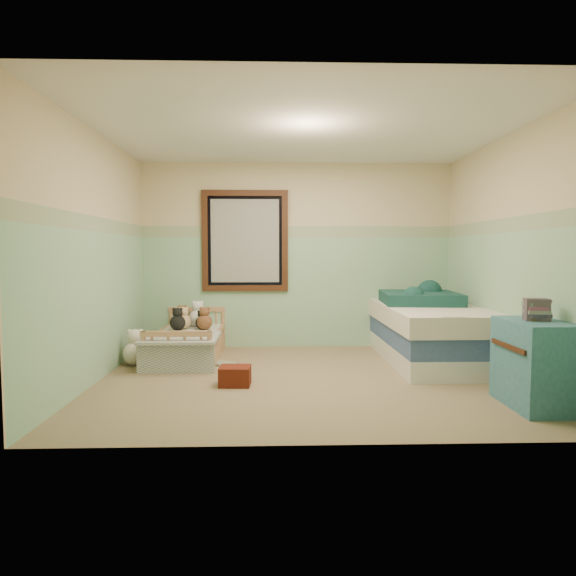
{
  "coord_description": "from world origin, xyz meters",
  "views": [
    {
      "loc": [
        -0.33,
        -5.09,
        1.29
      ],
      "look_at": [
        -0.16,
        0.35,
        0.91
      ],
      "focal_mm": 31.5,
      "sensor_mm": 36.0,
      "label": 1
    }
  ],
  "objects_px": {
    "dresser": "(535,364)",
    "floor_book": "(223,364)",
    "red_pillow": "(235,376)",
    "plush_floor_tan": "(154,355)",
    "twin_bed_frame": "(430,352)",
    "plush_floor_cream": "(136,353)",
    "toddler_bed_frame": "(188,350)"
  },
  "relations": [
    {
      "from": "plush_floor_cream",
      "to": "red_pillow",
      "type": "distance_m",
      "value": 1.52
    },
    {
      "from": "dresser",
      "to": "floor_book",
      "type": "bearing_deg",
      "value": 148.81
    },
    {
      "from": "twin_bed_frame",
      "to": "red_pillow",
      "type": "xyz_separation_m",
      "value": [
        -2.25,
        -1.04,
        -0.02
      ]
    },
    {
      "from": "red_pillow",
      "to": "twin_bed_frame",
      "type": "bearing_deg",
      "value": 24.8
    },
    {
      "from": "toddler_bed_frame",
      "to": "red_pillow",
      "type": "relative_size",
      "value": 5.18
    },
    {
      "from": "red_pillow",
      "to": "floor_book",
      "type": "relative_size",
      "value": 1.04
    },
    {
      "from": "toddler_bed_frame",
      "to": "dresser",
      "type": "distance_m",
      "value": 3.84
    },
    {
      "from": "dresser",
      "to": "floor_book",
      "type": "xyz_separation_m",
      "value": [
        -2.76,
        1.67,
        -0.35
      ]
    },
    {
      "from": "dresser",
      "to": "floor_book",
      "type": "relative_size",
      "value": 2.55
    },
    {
      "from": "plush_floor_tan",
      "to": "dresser",
      "type": "distance_m",
      "value": 3.92
    },
    {
      "from": "dresser",
      "to": "floor_book",
      "type": "distance_m",
      "value": 3.25
    },
    {
      "from": "plush_floor_cream",
      "to": "dresser",
      "type": "bearing_deg",
      "value": -24.16
    },
    {
      "from": "toddler_bed_frame",
      "to": "twin_bed_frame",
      "type": "distance_m",
      "value": 2.93
    },
    {
      "from": "twin_bed_frame",
      "to": "red_pillow",
      "type": "bearing_deg",
      "value": -155.2
    },
    {
      "from": "plush_floor_tan",
      "to": "plush_floor_cream",
      "type": "bearing_deg",
      "value": 167.89
    },
    {
      "from": "toddler_bed_frame",
      "to": "red_pillow",
      "type": "xyz_separation_m",
      "value": [
        0.67,
        -1.29,
        -0.01
      ]
    },
    {
      "from": "toddler_bed_frame",
      "to": "red_pillow",
      "type": "distance_m",
      "value": 1.45
    },
    {
      "from": "twin_bed_frame",
      "to": "floor_book",
      "type": "xyz_separation_m",
      "value": [
        -2.45,
        -0.13,
        -0.1
      ]
    },
    {
      "from": "toddler_bed_frame",
      "to": "plush_floor_tan",
      "type": "bearing_deg",
      "value": -127.82
    },
    {
      "from": "floor_book",
      "to": "red_pillow",
      "type": "bearing_deg",
      "value": -42.07
    },
    {
      "from": "plush_floor_tan",
      "to": "twin_bed_frame",
      "type": "height_order",
      "value": "plush_floor_tan"
    },
    {
      "from": "plush_floor_tan",
      "to": "floor_book",
      "type": "distance_m",
      "value": 0.79
    },
    {
      "from": "red_pillow",
      "to": "floor_book",
      "type": "xyz_separation_m",
      "value": [
        -0.2,
        0.91,
        -0.08
      ]
    },
    {
      "from": "toddler_bed_frame",
      "to": "dresser",
      "type": "bearing_deg",
      "value": -32.5
    },
    {
      "from": "twin_bed_frame",
      "to": "dresser",
      "type": "relative_size",
      "value": 2.92
    },
    {
      "from": "twin_bed_frame",
      "to": "dresser",
      "type": "height_order",
      "value": "dresser"
    },
    {
      "from": "red_pillow",
      "to": "plush_floor_tan",
      "type": "bearing_deg",
      "value": 138.38
    },
    {
      "from": "dresser",
      "to": "plush_floor_tan",
      "type": "bearing_deg",
      "value": 155.15
    },
    {
      "from": "plush_floor_cream",
      "to": "twin_bed_frame",
      "type": "xyz_separation_m",
      "value": [
        3.46,
        0.11,
        -0.03
      ]
    },
    {
      "from": "plush_floor_cream",
      "to": "twin_bed_frame",
      "type": "bearing_deg",
      "value": 1.86
    },
    {
      "from": "plush_floor_cream",
      "to": "floor_book",
      "type": "relative_size",
      "value": 0.99
    },
    {
      "from": "plush_floor_tan",
      "to": "red_pillow",
      "type": "bearing_deg",
      "value": -41.62
    }
  ]
}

